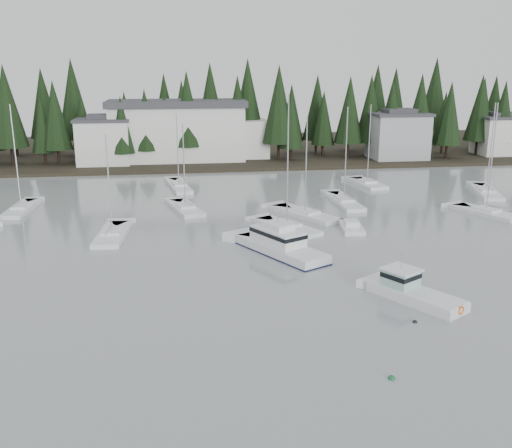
# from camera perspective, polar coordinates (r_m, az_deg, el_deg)

# --- Properties ---
(ground) EXTENTS (260.00, 260.00, 0.00)m
(ground) POSITION_cam_1_polar(r_m,az_deg,el_deg) (30.56, 4.14, -18.54)
(ground) COLOR gray
(ground) RESTS_ON ground
(far_shore_land) EXTENTS (240.00, 54.00, 1.00)m
(far_shore_land) POSITION_cam_1_polar(r_m,az_deg,el_deg) (123.06, -5.48, 7.32)
(far_shore_land) COLOR black
(far_shore_land) RESTS_ON ground
(conifer_treeline) EXTENTS (200.00, 22.00, 20.00)m
(conifer_treeline) POSITION_cam_1_polar(r_m,az_deg,el_deg) (112.19, -5.20, 6.55)
(conifer_treeline) COLOR black
(conifer_treeline) RESTS_ON ground
(house_west) EXTENTS (9.54, 7.42, 8.75)m
(house_west) POSITION_cam_1_polar(r_m,az_deg,el_deg) (105.21, -14.98, 8.07)
(house_west) COLOR silver
(house_west) RESTS_ON ground
(house_east_a) EXTENTS (10.60, 8.48, 9.25)m
(house_east_a) POSITION_cam_1_polar(r_m,az_deg,el_deg) (111.53, 13.99, 8.65)
(house_east_a) COLOR #999EA0
(house_east_a) RESTS_ON ground
(house_east_b) EXTENTS (9.54, 7.42, 8.25)m
(house_east_b) POSITION_cam_1_polar(r_m,az_deg,el_deg) (123.22, 23.26, 8.23)
(house_east_b) COLOR silver
(house_east_b) RESTS_ON ground
(harbor_inn) EXTENTS (29.50, 11.50, 10.90)m
(harbor_inn) POSITION_cam_1_polar(r_m,az_deg,el_deg) (107.71, -6.76, 9.24)
(harbor_inn) COLOR silver
(harbor_inn) RESTS_ON ground
(cabin_cruiser_center) EXTENTS (7.89, 10.81, 4.52)m
(cabin_cruiser_center) POSITION_cam_1_polar(r_m,az_deg,el_deg) (54.13, 2.42, -2.25)
(cabin_cruiser_center) COLOR white
(cabin_cruiser_center) RESTS_ON ground
(lobster_boat_teal) EXTENTS (6.13, 7.79, 4.18)m
(lobster_boat_teal) POSITION_cam_1_polar(r_m,az_deg,el_deg) (45.16, 15.34, -6.70)
(lobster_boat_teal) COLOR white
(lobster_boat_teal) RESTS_ON ground
(sailboat_0) EXTENTS (4.04, 8.61, 12.48)m
(sailboat_0) POSITION_cam_1_polar(r_m,az_deg,el_deg) (87.52, 11.04, 3.88)
(sailboat_0) COLOR white
(sailboat_0) RESTS_ON ground
(sailboat_1) EXTENTS (2.92, 9.37, 13.47)m
(sailboat_1) POSITION_cam_1_polar(r_m,az_deg,el_deg) (76.18, -22.40, 1.31)
(sailboat_1) COLOR white
(sailboat_1) RESTS_ON ground
(sailboat_2) EXTENTS (5.69, 10.86, 13.08)m
(sailboat_2) POSITION_cam_1_polar(r_m,az_deg,el_deg) (86.42, 22.01, 2.89)
(sailboat_2) COLOR white
(sailboat_2) RESTS_ON ground
(sailboat_4) EXTENTS (4.05, 11.08, 11.27)m
(sailboat_4) POSITION_cam_1_polar(r_m,az_deg,el_deg) (84.87, -7.71, 3.66)
(sailboat_4) COLOR white
(sailboat_4) RESTS_ON ground
(sailboat_5) EXTENTS (3.45, 9.24, 11.18)m
(sailboat_5) POSITION_cam_1_polar(r_m,az_deg,el_deg) (61.45, -14.16, -1.17)
(sailboat_5) COLOR white
(sailboat_5) RESTS_ON ground
(sailboat_7) EXTENTS (2.72, 10.48, 12.89)m
(sailboat_7) POSITION_cam_1_polar(r_m,az_deg,el_deg) (75.19, 8.78, 2.12)
(sailboat_7) COLOR white
(sailboat_7) RESTS_ON ground
(sailboat_9) EXTENTS (6.02, 8.91, 13.74)m
(sailboat_9) POSITION_cam_1_polar(r_m,az_deg,el_deg) (73.97, 22.01, 0.96)
(sailboat_9) COLOR white
(sailboat_9) RESTS_ON ground
(sailboat_10) EXTENTS (4.74, 9.26, 11.20)m
(sailboat_10) POSITION_cam_1_polar(r_m,az_deg,el_deg) (71.18, -7.07, 1.43)
(sailboat_10) COLOR white
(sailboat_10) RESTS_ON ground
(sailboat_11) EXTENTS (7.37, 10.27, 12.21)m
(sailboat_11) POSITION_cam_1_polar(r_m,az_deg,el_deg) (68.13, 4.92, 0.86)
(sailboat_11) COLOR white
(sailboat_11) RESTS_ON ground
(sailboat_12) EXTENTS (6.68, 9.05, 14.92)m
(sailboat_12) POSITION_cam_1_polar(r_m,az_deg,el_deg) (62.38, 3.10, -0.44)
(sailboat_12) COLOR white
(sailboat_12) RESTS_ON ground
(runabout_1) EXTENTS (2.89, 5.35, 1.42)m
(runabout_1) POSITION_cam_1_polar(r_m,az_deg,el_deg) (62.90, 9.53, -0.45)
(runabout_1) COLOR white
(runabout_1) RESTS_ON ground
(mooring_buoy_green) EXTENTS (0.43, 0.43, 0.43)m
(mooring_buoy_green) POSITION_cam_1_polar(r_m,az_deg,el_deg) (34.35, 13.39, -14.82)
(mooring_buoy_green) COLOR #145933
(mooring_buoy_green) RESTS_ON ground
(mooring_buoy_dark) EXTENTS (0.35, 0.35, 0.35)m
(mooring_buoy_dark) POSITION_cam_1_polar(r_m,az_deg,el_deg) (41.54, 15.60, -9.45)
(mooring_buoy_dark) COLOR black
(mooring_buoy_dark) RESTS_ON ground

